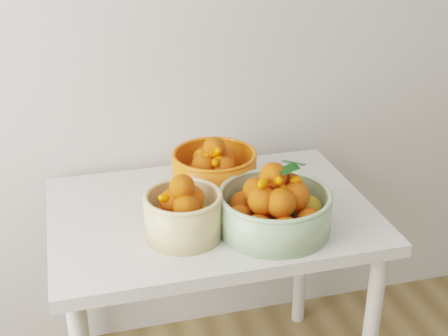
{
  "coord_description": "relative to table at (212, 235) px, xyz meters",
  "views": [
    {
      "loc": [
        -0.68,
        -0.06,
        1.71
      ],
      "look_at": [
        -0.25,
        1.54,
        0.92
      ],
      "focal_mm": 50.0,
      "sensor_mm": 36.0,
      "label": 1
    }
  ],
  "objects": [
    {
      "name": "table",
      "position": [
        0.0,
        0.0,
        0.0
      ],
      "size": [
        1.0,
        0.7,
        0.75
      ],
      "color": "silver",
      "rests_on": "ground"
    },
    {
      "name": "bowl_cream",
      "position": [
        -0.11,
        -0.13,
        0.17
      ],
      "size": [
        0.29,
        0.29,
        0.19
      ],
      "rotation": [
        0.0,
        0.0,
        -0.31
      ],
      "color": "#D9BC7D",
      "rests_on": "table"
    },
    {
      "name": "bowl_green",
      "position": [
        0.15,
        -0.16,
        0.17
      ],
      "size": [
        0.4,
        0.4,
        0.21
      ],
      "rotation": [
        0.0,
        0.0,
        0.23
      ],
      "color": "#92B586",
      "rests_on": "table"
    },
    {
      "name": "bowl_orange",
      "position": [
        0.04,
        0.1,
        0.17
      ],
      "size": [
        0.29,
        0.29,
        0.2
      ],
      "rotation": [
        0.0,
        0.0,
        -0.07
      ],
      "color": "#EB530E",
      "rests_on": "table"
    }
  ]
}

